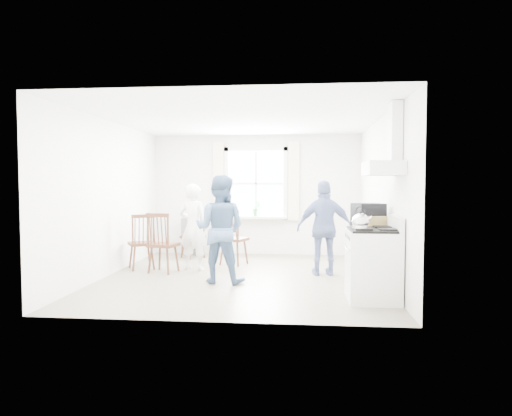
{
  "coord_description": "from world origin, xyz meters",
  "views": [
    {
      "loc": [
        0.93,
        -7.43,
        1.53
      ],
      "look_at": [
        0.21,
        0.2,
        1.13
      ],
      "focal_mm": 32.0,
      "sensor_mm": 36.0,
      "label": 1
    }
  ],
  "objects_px": {
    "windsor_chair_a": "(195,230)",
    "windsor_chair_c": "(143,236)",
    "low_cabinet": "(370,258)",
    "person_mid": "(220,229)",
    "stereo_stack": "(368,216)",
    "person_right": "(325,228)",
    "gas_stove": "(373,264)",
    "person_left": "(194,227)",
    "windsor_chair_b": "(160,236)"
  },
  "relations": [
    {
      "from": "windsor_chair_a",
      "to": "windsor_chair_c",
      "type": "distance_m",
      "value": 1.47
    },
    {
      "from": "low_cabinet",
      "to": "person_mid",
      "type": "bearing_deg",
      "value": 175.13
    },
    {
      "from": "stereo_stack",
      "to": "windsor_chair_c",
      "type": "height_order",
      "value": "stereo_stack"
    },
    {
      "from": "windsor_chair_a",
      "to": "person_right",
      "type": "xyz_separation_m",
      "value": [
        2.56,
        -1.49,
        0.22
      ]
    },
    {
      "from": "stereo_stack",
      "to": "person_right",
      "type": "bearing_deg",
      "value": 119.97
    },
    {
      "from": "stereo_stack",
      "to": "person_right",
      "type": "distance_m",
      "value": 1.17
    },
    {
      "from": "person_right",
      "to": "gas_stove",
      "type": "bearing_deg",
      "value": 102.61
    },
    {
      "from": "windsor_chair_a",
      "to": "person_left",
      "type": "xyz_separation_m",
      "value": [
        0.25,
        -1.24,
        0.19
      ]
    },
    {
      "from": "stereo_stack",
      "to": "windsor_chair_c",
      "type": "bearing_deg",
      "value": 163.04
    },
    {
      "from": "low_cabinet",
      "to": "stereo_stack",
      "type": "bearing_deg",
      "value": -124.19
    },
    {
      "from": "stereo_stack",
      "to": "person_right",
      "type": "xyz_separation_m",
      "value": [
        -0.57,
        0.99,
        -0.28
      ]
    },
    {
      "from": "low_cabinet",
      "to": "windsor_chair_b",
      "type": "xyz_separation_m",
      "value": [
        -3.41,
        0.8,
        0.19
      ]
    },
    {
      "from": "windsor_chair_c",
      "to": "person_left",
      "type": "distance_m",
      "value": 0.93
    },
    {
      "from": "stereo_stack",
      "to": "windsor_chair_a",
      "type": "height_order",
      "value": "stereo_stack"
    },
    {
      "from": "person_left",
      "to": "person_mid",
      "type": "xyz_separation_m",
      "value": [
        0.65,
        -0.98,
        0.06
      ]
    },
    {
      "from": "person_right",
      "to": "windsor_chair_a",
      "type": "bearing_deg",
      "value": -35.95
    },
    {
      "from": "gas_stove",
      "to": "person_left",
      "type": "xyz_separation_m",
      "value": [
        -2.85,
        1.87,
        0.29
      ]
    },
    {
      "from": "windsor_chair_b",
      "to": "person_left",
      "type": "xyz_separation_m",
      "value": [
        0.5,
        0.37,
        0.13
      ]
    },
    {
      "from": "gas_stove",
      "to": "low_cabinet",
      "type": "height_order",
      "value": "gas_stove"
    },
    {
      "from": "stereo_stack",
      "to": "windsor_chair_b",
      "type": "bearing_deg",
      "value": 165.65
    },
    {
      "from": "windsor_chair_c",
      "to": "gas_stove",
      "type": "bearing_deg",
      "value": -25.51
    },
    {
      "from": "windsor_chair_c",
      "to": "windsor_chair_a",
      "type": "bearing_deg",
      "value": 63.59
    },
    {
      "from": "windsor_chair_b",
      "to": "person_left",
      "type": "bearing_deg",
      "value": 36.8
    },
    {
      "from": "person_mid",
      "to": "stereo_stack",
      "type": "bearing_deg",
      "value": -178.42
    },
    {
      "from": "gas_stove",
      "to": "stereo_stack",
      "type": "height_order",
      "value": "stereo_stack"
    },
    {
      "from": "low_cabinet",
      "to": "person_left",
      "type": "xyz_separation_m",
      "value": [
        -2.92,
        1.17,
        0.32
      ]
    },
    {
      "from": "stereo_stack",
      "to": "person_mid",
      "type": "relative_size",
      "value": 0.3
    },
    {
      "from": "windsor_chair_b",
      "to": "person_mid",
      "type": "relative_size",
      "value": 0.63
    },
    {
      "from": "person_left",
      "to": "person_right",
      "type": "relative_size",
      "value": 0.97
    },
    {
      "from": "person_left",
      "to": "windsor_chair_a",
      "type": "bearing_deg",
      "value": -60.77
    },
    {
      "from": "person_mid",
      "to": "person_left",
      "type": "bearing_deg",
      "value": -48.43
    },
    {
      "from": "windsor_chair_b",
      "to": "low_cabinet",
      "type": "bearing_deg",
      "value": -13.21
    },
    {
      "from": "gas_stove",
      "to": "low_cabinet",
      "type": "bearing_deg",
      "value": 84.32
    },
    {
      "from": "windsor_chair_c",
      "to": "person_right",
      "type": "xyz_separation_m",
      "value": [
        3.21,
        -0.17,
        0.18
      ]
    },
    {
      "from": "low_cabinet",
      "to": "stereo_stack",
      "type": "distance_m",
      "value": 0.63
    },
    {
      "from": "low_cabinet",
      "to": "windsor_chair_b",
      "type": "bearing_deg",
      "value": 166.79
    },
    {
      "from": "stereo_stack",
      "to": "person_mid",
      "type": "bearing_deg",
      "value": 173.48
    },
    {
      "from": "stereo_stack",
      "to": "person_right",
      "type": "height_order",
      "value": "person_right"
    },
    {
      "from": "gas_stove",
      "to": "person_mid",
      "type": "xyz_separation_m",
      "value": [
        -2.2,
        0.89,
        0.35
      ]
    },
    {
      "from": "person_right",
      "to": "windsor_chair_b",
      "type": "bearing_deg",
      "value": -3.28
    },
    {
      "from": "stereo_stack",
      "to": "windsor_chair_b",
      "type": "relative_size",
      "value": 0.47
    },
    {
      "from": "person_mid",
      "to": "windsor_chair_a",
      "type": "bearing_deg",
      "value": -59.75
    },
    {
      "from": "stereo_stack",
      "to": "windsor_chair_a",
      "type": "relative_size",
      "value": 0.52
    },
    {
      "from": "windsor_chair_a",
      "to": "windsor_chair_b",
      "type": "relative_size",
      "value": 0.91
    },
    {
      "from": "stereo_stack",
      "to": "person_right",
      "type": "relative_size",
      "value": 0.31
    },
    {
      "from": "stereo_stack",
      "to": "person_mid",
      "type": "xyz_separation_m",
      "value": [
        -2.23,
        0.25,
        -0.24
      ]
    },
    {
      "from": "low_cabinet",
      "to": "windsor_chair_b",
      "type": "distance_m",
      "value": 3.51
    },
    {
      "from": "windsor_chair_c",
      "to": "person_left",
      "type": "xyz_separation_m",
      "value": [
        0.91,
        0.08,
        0.16
      ]
    },
    {
      "from": "low_cabinet",
      "to": "windsor_chair_c",
      "type": "distance_m",
      "value": 3.98
    },
    {
      "from": "windsor_chair_a",
      "to": "windsor_chair_b",
      "type": "height_order",
      "value": "windsor_chair_b"
    }
  ]
}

